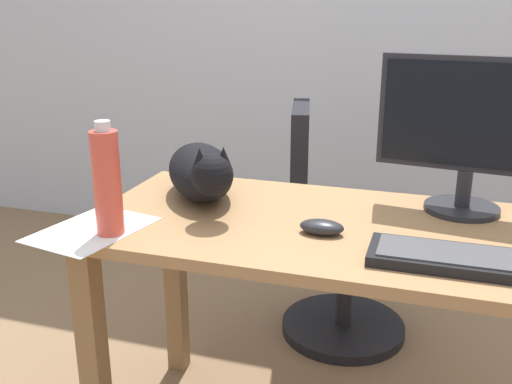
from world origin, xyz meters
TOP-DOWN VIEW (x-y plane):
  - desk at (0.00, 0.00)m, footprint 1.31×0.63m
  - office_chair at (-0.12, 0.66)m, footprint 0.49×0.48m
  - monitor at (0.30, 0.20)m, footprint 0.48×0.20m
  - keyboard at (0.32, -0.16)m, footprint 0.44×0.15m
  - cat at (-0.42, 0.09)m, footprint 0.36×0.54m
  - computer_mouse at (-0.03, -0.08)m, footprint 0.11×0.06m
  - paper_sheet at (-0.58, -0.22)m, footprint 0.26×0.33m
  - water_bottle at (-0.52, -0.23)m, footprint 0.07×0.07m

SIDE VIEW (x-z plane):
  - office_chair at x=-0.12m, z-range -0.07..0.84m
  - desk at x=0.00m, z-range 0.24..0.95m
  - paper_sheet at x=-0.58m, z-range 0.71..0.71m
  - keyboard at x=0.32m, z-range 0.71..0.74m
  - computer_mouse at x=-0.03m, z-range 0.71..0.75m
  - cat at x=-0.42m, z-range 0.69..0.89m
  - water_bottle at x=-0.52m, z-range 0.70..0.99m
  - monitor at x=0.30m, z-range 0.73..1.15m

